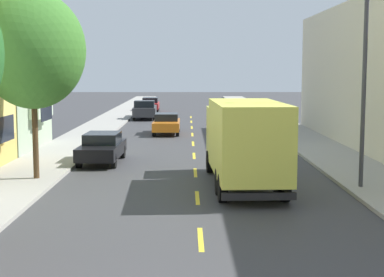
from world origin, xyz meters
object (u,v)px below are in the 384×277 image
object	(u,v)px
delivery_box_truck	(244,138)
parked_suv_navy	(250,116)
moving_orange_sedan	(167,123)
street_lamp	(361,70)
parked_wagon_red	(150,104)
parked_wagon_sky	(260,126)
street_tree_second	(33,50)
parked_sedan_black	(102,147)
parked_pickup_charcoal	(145,110)

from	to	relation	value
delivery_box_truck	parked_suv_navy	size ratio (longest dim) A/B	1.64
delivery_box_truck	moving_orange_sedan	size ratio (longest dim) A/B	1.75
street_lamp	parked_wagon_red	size ratio (longest dim) A/B	1.58
delivery_box_truck	parked_wagon_sky	size ratio (longest dim) A/B	1.67
parked_wagon_red	street_lamp	bearing A→B (deg)	-76.04
street_tree_second	delivery_box_truck	size ratio (longest dim) A/B	0.94
street_lamp	parked_wagon_sky	xyz separation A→B (m)	(-1.56, 16.61, -3.63)
parked_wagon_sky	moving_orange_sedan	world-z (taller)	parked_wagon_sky
parked_sedan_black	moving_orange_sedan	bearing A→B (deg)	78.19
street_lamp	moving_orange_sedan	size ratio (longest dim) A/B	1.66
parked_suv_navy	parked_wagon_sky	bearing A→B (deg)	-89.71
parked_pickup_charcoal	parked_wagon_sky	distance (m)	17.25
delivery_box_truck	parked_suv_navy	xyz separation A→B (m)	(2.56, 21.87, -0.89)
street_lamp	parked_sedan_black	distance (m)	12.83
parked_pickup_charcoal	moving_orange_sedan	xyz separation A→B (m)	(2.41, -12.33, -0.08)
street_tree_second	parked_pickup_charcoal	size ratio (longest dim) A/B	1.38
parked_sedan_black	delivery_box_truck	bearing A→B (deg)	-43.38
street_lamp	parked_suv_navy	world-z (taller)	street_lamp
street_tree_second	parked_suv_navy	world-z (taller)	street_tree_second
street_lamp	parked_pickup_charcoal	xyz separation A→B (m)	(-10.17, 31.56, -3.61)
street_tree_second	parked_sedan_black	xyz separation A→B (m)	(1.94, 4.74, -4.47)
parked_pickup_charcoal	moving_orange_sedan	bearing A→B (deg)	-78.95
parked_suv_navy	street_lamp	bearing A→B (deg)	-85.95
delivery_box_truck	moving_orange_sedan	bearing A→B (deg)	100.96
street_lamp	parked_wagon_red	bearing A→B (deg)	103.96
parked_sedan_black	parked_suv_navy	size ratio (longest dim) A/B	0.94
parked_sedan_black	parked_wagon_red	world-z (taller)	parked_wagon_red
street_lamp	parked_wagon_sky	bearing A→B (deg)	95.37
delivery_box_truck	parked_pickup_charcoal	size ratio (longest dim) A/B	1.47
parked_suv_navy	moving_orange_sedan	xyz separation A→B (m)	(-6.17, -3.25, -0.24)
parked_wagon_red	moving_orange_sedan	bearing A→B (deg)	-83.49
street_lamp	moving_orange_sedan	xyz separation A→B (m)	(-7.76, 19.23, -3.69)
street_lamp	moving_orange_sedan	world-z (taller)	street_lamp
parked_wagon_sky	moving_orange_sedan	size ratio (longest dim) A/B	1.05
street_tree_second	parked_wagon_red	distance (m)	39.89
street_tree_second	moving_orange_sedan	world-z (taller)	street_tree_second
parked_pickup_charcoal	parked_wagon_red	size ratio (longest dim) A/B	1.13
street_tree_second	parked_pickup_charcoal	xyz separation A→B (m)	(2.19, 29.77, -4.39)
parked_wagon_red	moving_orange_sedan	world-z (taller)	parked_wagon_red
delivery_box_truck	parked_suv_navy	world-z (taller)	delivery_box_truck
parked_suv_navy	parked_wagon_sky	distance (m)	5.87
street_tree_second	moving_orange_sedan	distance (m)	18.58
parked_wagon_sky	parked_pickup_charcoal	bearing A→B (deg)	119.93
parked_suv_navy	parked_wagon_red	world-z (taller)	parked_suv_navy
parked_wagon_red	moving_orange_sedan	distance (m)	22.30
delivery_box_truck	parked_wagon_red	distance (m)	41.25
parked_pickup_charcoal	delivery_box_truck	bearing A→B (deg)	-79.00
street_lamp	parked_wagon_red	xyz separation A→B (m)	(-10.29, 41.38, -3.63)
delivery_box_truck	parked_wagon_sky	world-z (taller)	delivery_box_truck
delivery_box_truck	parked_sedan_black	size ratio (longest dim) A/B	1.74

